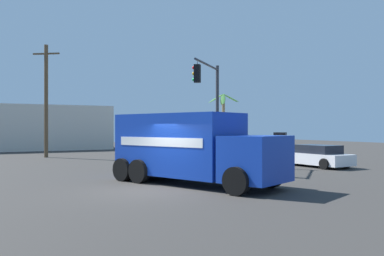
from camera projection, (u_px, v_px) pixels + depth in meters
The scene contains 9 objects.
ground_plane at pixel (147, 191), 15.04m from camera, with size 100.00×100.00×0.00m, color #33302D.
sidewalk_corner_far at pixel (240, 156), 31.93m from camera, with size 11.56×11.56×0.14m, color #9E998E.
delivery_truck at pixel (191, 148), 16.81m from camera, with size 5.29×7.88×2.93m.
traffic_light_primary at pixel (211, 98), 23.54m from camera, with size 3.19×3.04×6.02m.
sedan_white at pixel (317, 156), 24.28m from camera, with size 2.22×4.39×1.31m.
vending_machine_red at pixel (280, 144), 30.89m from camera, with size 1.16×1.17×1.85m.
palm_tree_far at pixel (223, 113), 34.85m from camera, with size 2.85×2.54×5.15m.
utility_pole at pixel (46, 99), 31.90m from camera, with size 1.87×1.36×8.90m.
building_backdrop at pixel (7, 128), 41.64m from camera, with size 20.71×6.00×4.69m, color beige.
Camera 1 is at (-5.35, -14.16, 2.34)m, focal length 37.82 mm.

